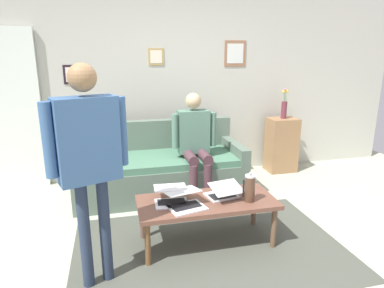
{
  "coord_description": "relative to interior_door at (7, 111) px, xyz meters",
  "views": [
    {
      "loc": [
        0.82,
        2.5,
        1.73
      ],
      "look_at": [
        0.01,
        -0.83,
        0.8
      ],
      "focal_mm": 31.28,
      "sensor_mm": 36.0,
      "label": 1
    }
  ],
  "objects": [
    {
      "name": "ground_plane",
      "position": [
        -2.1,
        2.11,
        -1.02
      ],
      "size": [
        7.68,
        7.68,
        0.0
      ],
      "primitive_type": "plane",
      "color": "#ACB299"
    },
    {
      "name": "area_rug",
      "position": [
        -2.08,
        2.0,
        -1.02
      ],
      "size": [
        2.44,
        1.6,
        0.01
      ],
      "primitive_type": "cube",
      "color": "#494D42",
      "rests_on": "ground_plane"
    },
    {
      "name": "back_wall",
      "position": [
        -2.1,
        -0.09,
        0.33
      ],
      "size": [
        7.04,
        0.11,
        2.7
      ],
      "color": "beige",
      "rests_on": "ground_plane"
    },
    {
      "name": "interior_door",
      "position": [
        0.0,
        0.0,
        0.0
      ],
      "size": [
        0.82,
        0.09,
        2.05
      ],
      "color": "white",
      "rests_on": "ground_plane"
    },
    {
      "name": "couch",
      "position": [
        -1.84,
        0.6,
        -0.72
      ],
      "size": [
        2.06,
        0.9,
        0.88
      ],
      "color": "#57695A",
      "rests_on": "ground_plane"
    },
    {
      "name": "coffee_table",
      "position": [
        -2.08,
        1.9,
        -0.64
      ],
      "size": [
        1.26,
        0.56,
        0.43
      ],
      "color": "brown",
      "rests_on": "ground_plane"
    },
    {
      "name": "laptop_left",
      "position": [
        -1.86,
        1.98,
        -0.55
      ],
      "size": [
        0.38,
        0.39,
        0.14
      ],
      "color": "silver",
      "rests_on": "coffee_table"
    },
    {
      "name": "laptop_center",
      "position": [
        -2.25,
        1.88,
        -0.55
      ],
      "size": [
        0.33,
        0.35,
        0.15
      ],
      "color": "silver",
      "rests_on": "coffee_table"
    },
    {
      "name": "laptop_right",
      "position": [
        -1.76,
        1.87,
        -0.55
      ],
      "size": [
        0.32,
        0.34,
        0.12
      ],
      "color": "silver",
      "rests_on": "coffee_table"
    },
    {
      "name": "french_press",
      "position": [
        -2.45,
        2.01,
        -0.47
      ],
      "size": [
        0.12,
        0.1,
        0.28
      ],
      "color": "#4C3323",
      "rests_on": "coffee_table"
    },
    {
      "name": "side_shelf",
      "position": [
        -3.74,
        0.22,
        -0.62
      ],
      "size": [
        0.42,
        0.32,
        0.81
      ],
      "color": "#976E47",
      "rests_on": "ground_plane"
    },
    {
      "name": "flower_vase",
      "position": [
        -3.73,
        0.23,
        -0.06
      ],
      "size": [
        0.09,
        0.09,
        0.44
      ],
      "color": "brown",
      "rests_on": "side_shelf"
    },
    {
      "name": "person_standing",
      "position": [
        -1.11,
        2.25,
        0.05
      ],
      "size": [
        0.58,
        0.32,
        1.67
      ],
      "color": "#253146",
      "rests_on": "ground_plane"
    },
    {
      "name": "person_seated",
      "position": [
        -2.24,
        0.83,
        -0.3
      ],
      "size": [
        0.55,
        0.51,
        1.28
      ],
      "color": "#4C3138",
      "rests_on": "ground_plane"
    }
  ]
}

